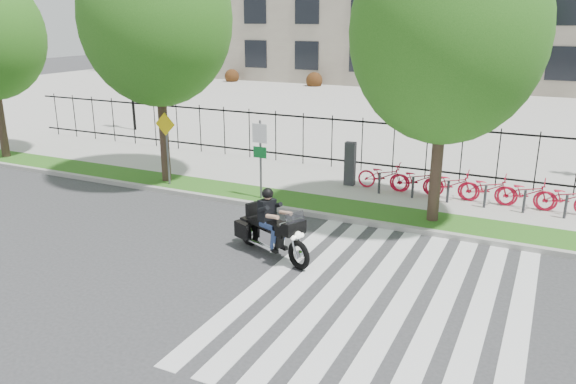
% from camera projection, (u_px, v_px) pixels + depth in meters
% --- Properties ---
extents(ground, '(120.00, 120.00, 0.00)m').
position_uv_depth(ground, '(193.00, 259.00, 13.77)').
color(ground, '#313234').
rests_on(ground, ground).
extents(curb, '(60.00, 0.20, 0.15)m').
position_uv_depth(curb, '(270.00, 207.00, 17.27)').
color(curb, '#9E9C95').
rests_on(curb, ground).
extents(grass_verge, '(60.00, 1.50, 0.15)m').
position_uv_depth(grass_verge, '(283.00, 199.00, 18.00)').
color(grass_verge, '#205515').
rests_on(grass_verge, ground).
extents(sidewalk, '(60.00, 3.50, 0.15)m').
position_uv_depth(sidewalk, '(313.00, 180.00, 20.15)').
color(sidewalk, '#A8A59D').
rests_on(sidewalk, ground).
extents(plaza, '(80.00, 34.00, 0.10)m').
position_uv_depth(plaza, '(424.00, 111.00, 35.25)').
color(plaza, '#A8A59D').
rests_on(plaza, ground).
extents(crosswalk_stripes, '(5.70, 8.00, 0.01)m').
position_uv_depth(crosswalk_stripes, '(384.00, 300.00, 11.76)').
color(crosswalk_stripes, silver).
rests_on(crosswalk_stripes, ground).
extents(iron_fence, '(30.00, 0.06, 2.00)m').
position_uv_depth(iron_fence, '(332.00, 141.00, 21.33)').
color(iron_fence, black).
rests_on(iron_fence, sidewalk).
extents(lamp_post_left, '(1.06, 0.70, 4.25)m').
position_uv_depth(lamp_post_left, '(130.00, 69.00, 28.10)').
color(lamp_post_left, black).
rests_on(lamp_post_left, ground).
extents(street_tree_1, '(4.97, 4.97, 8.34)m').
position_uv_depth(street_tree_1, '(156.00, 19.00, 18.24)').
color(street_tree_1, '#36251D').
rests_on(street_tree_1, grass_verge).
extents(street_tree_2, '(5.09, 5.09, 8.09)m').
position_uv_depth(street_tree_2, '(447.00, 32.00, 14.47)').
color(street_tree_2, '#36251D').
rests_on(street_tree_2, grass_verge).
extents(bike_share_station, '(8.87, 0.85, 1.50)m').
position_uv_depth(bike_share_station, '(485.00, 188.00, 17.33)').
color(bike_share_station, '#2D2D33').
rests_on(bike_share_station, sidewalk).
extents(sign_pole_regulatory, '(0.50, 0.09, 2.50)m').
position_uv_depth(sign_pole_regulatory, '(260.00, 149.00, 17.43)').
color(sign_pole_regulatory, '#59595B').
rests_on(sign_pole_regulatory, grass_verge).
extents(sign_pole_warning, '(0.78, 0.09, 2.49)m').
position_uv_depth(sign_pole_warning, '(166.00, 139.00, 18.92)').
color(sign_pole_warning, '#59595B').
rests_on(sign_pole_warning, grass_verge).
extents(motorcycle_rider, '(2.52, 1.43, 2.08)m').
position_uv_depth(motorcycle_rider, '(272.00, 230.00, 13.75)').
color(motorcycle_rider, black).
rests_on(motorcycle_rider, ground).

